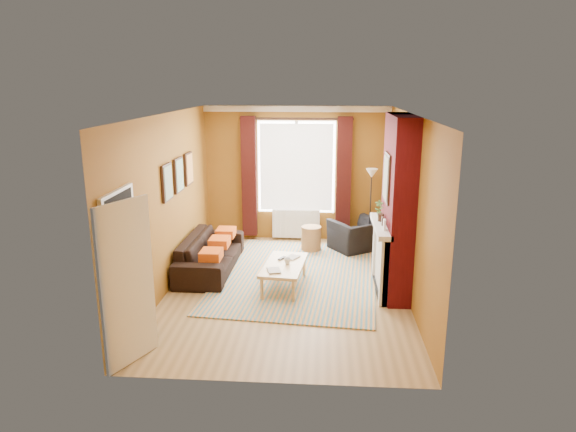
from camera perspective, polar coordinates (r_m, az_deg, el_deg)
The scene contains 12 objects.
ground at distance 8.49m, azimuth -0.12°, elevation -7.96°, with size 5.50×5.50×0.00m, color olive.
room_walls at distance 8.31m, azimuth 4.33°, elevation 1.51°, with size 3.82×5.54×2.83m.
striped_rug at distance 8.97m, azimuth 1.07°, elevation -6.61°, with size 3.00×3.93×0.02m.
sofa at distance 9.26m, azimuth -8.61°, elevation -4.10°, with size 2.15×0.84×0.63m, color black.
armchair at distance 10.31m, azimuth 7.70°, elevation -2.13°, with size 0.95×0.83×0.62m, color black.
coffee_table at distance 8.36m, azimuth -0.43°, elevation -5.61°, with size 0.74×1.29×0.41m.
wicker_stool at distance 10.22m, azimuth 2.59°, elevation -2.52°, with size 0.46×0.46×0.49m.
floor_lamp at distance 10.27m, azimuth 9.23°, elevation 3.32°, with size 0.31×0.31×1.62m.
book_a at distance 8.01m, azimuth -2.27°, elevation -6.12°, with size 0.19×0.26×0.02m, color #999999.
book_b at distance 8.67m, azimuth -0.06°, elevation -4.49°, with size 0.18×0.25×0.02m, color #999999.
mug at distance 8.32m, azimuth -0.06°, elevation -5.04°, with size 0.11×0.11×0.10m, color #999999.
tv_remote at distance 8.56m, azimuth -0.68°, elevation -4.72°, with size 0.13×0.18×0.02m.
Camera 1 is at (0.57, -7.81, 3.27)m, focal length 32.00 mm.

